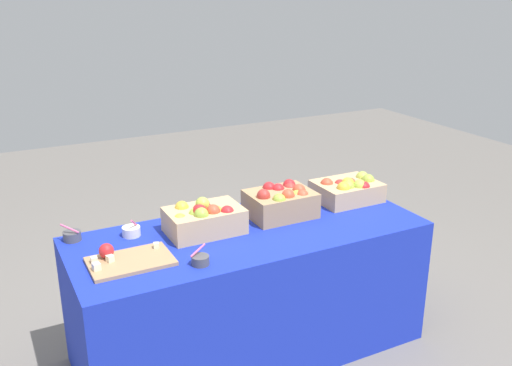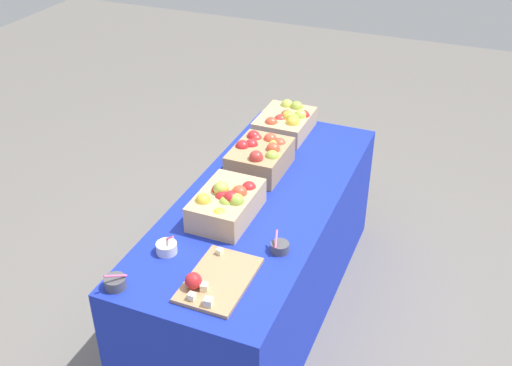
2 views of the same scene
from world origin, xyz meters
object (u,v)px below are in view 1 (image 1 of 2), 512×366
at_px(apple_crate_right, 204,218).
at_px(cutting_board_front, 126,259).
at_px(apple_crate_middle, 282,201).
at_px(sample_bowl_mid, 200,260).
at_px(apple_crate_left, 348,189).
at_px(sample_bowl_far, 72,236).
at_px(sample_bowl_near, 131,231).

height_order(apple_crate_right, cutting_board_front, apple_crate_right).
bearing_deg(apple_crate_middle, sample_bowl_mid, -151.22).
distance_m(apple_crate_left, apple_crate_right, 0.96).
bearing_deg(sample_bowl_far, cutting_board_front, -64.37).
relative_size(apple_crate_left, sample_bowl_near, 3.55).
bearing_deg(sample_bowl_far, apple_crate_right, -18.79).
relative_size(cutting_board_front, sample_bowl_near, 3.69).
height_order(apple_crate_right, sample_bowl_far, apple_crate_right).
distance_m(apple_crate_right, sample_bowl_mid, 0.37).
distance_m(cutting_board_front, sample_bowl_near, 0.31).
distance_m(sample_bowl_near, sample_bowl_far, 0.30).
height_order(apple_crate_right, sample_bowl_near, apple_crate_right).
height_order(sample_bowl_mid, sample_bowl_far, sample_bowl_far).
bearing_deg(apple_crate_middle, apple_crate_right, -177.77).
bearing_deg(apple_crate_left, sample_bowl_far, 173.77).
bearing_deg(apple_crate_left, apple_crate_middle, -177.02).
xyz_separation_m(apple_crate_right, sample_bowl_mid, (-0.15, -0.33, -0.06)).
height_order(apple_crate_middle, sample_bowl_mid, apple_crate_middle).
relative_size(apple_crate_left, sample_bowl_far, 3.80).
bearing_deg(sample_bowl_far, sample_bowl_near, -16.02).
relative_size(sample_bowl_mid, sample_bowl_far, 0.92).
bearing_deg(apple_crate_middle, apple_crate_left, 2.98).
relative_size(apple_crate_middle, sample_bowl_near, 3.47).
relative_size(sample_bowl_near, sample_bowl_far, 1.07).
xyz_separation_m(cutting_board_front, sample_bowl_mid, (0.31, -0.18, 0.01)).
bearing_deg(sample_bowl_far, apple_crate_middle, -10.07).
bearing_deg(apple_crate_right, sample_bowl_far, 161.21).
distance_m(apple_crate_left, sample_bowl_far, 1.61).
relative_size(apple_crate_left, sample_bowl_mid, 4.11).
bearing_deg(apple_crate_right, cutting_board_front, -161.63).
relative_size(apple_crate_right, sample_bowl_near, 3.75).
bearing_deg(apple_crate_right, sample_bowl_mid, -115.06).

